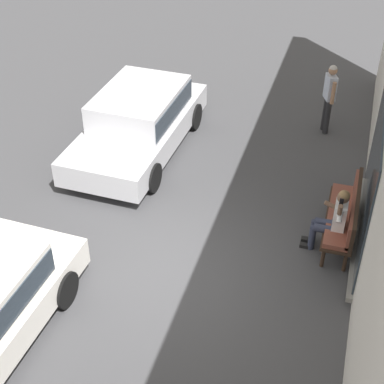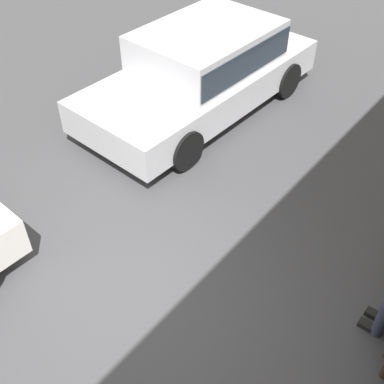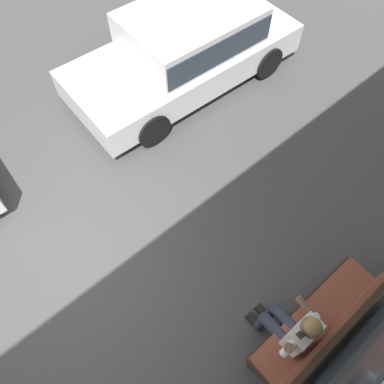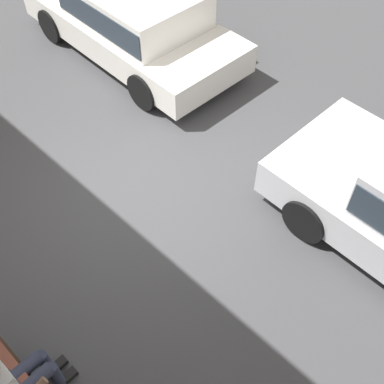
{
  "view_description": "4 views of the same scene",
  "coord_description": "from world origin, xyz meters",
  "px_view_note": "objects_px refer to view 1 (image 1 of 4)",
  "views": [
    {
      "loc": [
        7.18,
        2.6,
        7.35
      ],
      "look_at": [
        -0.87,
        0.18,
        1.17
      ],
      "focal_mm": 55.0,
      "sensor_mm": 36.0,
      "label": 1
    },
    {
      "loc": [
        2.14,
        2.6,
        4.67
      ],
      "look_at": [
        -1.08,
        -0.02,
        0.89
      ],
      "focal_mm": 45.0,
      "sensor_mm": 36.0,
      "label": 2
    },
    {
      "loc": [
        0.05,
        2.6,
        5.24
      ],
      "look_at": [
        -1.56,
        0.73,
        1.22
      ],
      "focal_mm": 35.0,
      "sensor_mm": 36.0,
      "label": 3
    },
    {
      "loc": [
        -3.73,
        2.6,
        5.37
      ],
      "look_at": [
        -1.27,
        0.06,
        1.08
      ],
      "focal_mm": 45.0,
      "sensor_mm": 36.0,
      "label": 4
    }
  ],
  "objects_px": {
    "person_on_phone": "(333,219)",
    "parked_car_near": "(139,119)",
    "pedestrian_standing": "(330,93)",
    "bench": "(347,214)"
  },
  "relations": [
    {
      "from": "person_on_phone",
      "to": "parked_car_near",
      "type": "distance_m",
      "value": 5.15
    },
    {
      "from": "pedestrian_standing",
      "to": "parked_car_near",
      "type": "bearing_deg",
      "value": -63.21
    },
    {
      "from": "bench",
      "to": "parked_car_near",
      "type": "bearing_deg",
      "value": -111.57
    },
    {
      "from": "bench",
      "to": "person_on_phone",
      "type": "relative_size",
      "value": 1.46
    },
    {
      "from": "person_on_phone",
      "to": "parked_car_near",
      "type": "height_order",
      "value": "parked_car_near"
    },
    {
      "from": "parked_car_near",
      "to": "pedestrian_standing",
      "type": "xyz_separation_m",
      "value": [
        -2.04,
        4.04,
        0.24
      ]
    },
    {
      "from": "bench",
      "to": "person_on_phone",
      "type": "distance_m",
      "value": 0.46
    },
    {
      "from": "person_on_phone",
      "to": "pedestrian_standing",
      "type": "relative_size",
      "value": 0.78
    },
    {
      "from": "parked_car_near",
      "to": "pedestrian_standing",
      "type": "relative_size",
      "value": 2.61
    },
    {
      "from": "person_on_phone",
      "to": "pedestrian_standing",
      "type": "distance_m",
      "value": 4.38
    }
  ]
}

